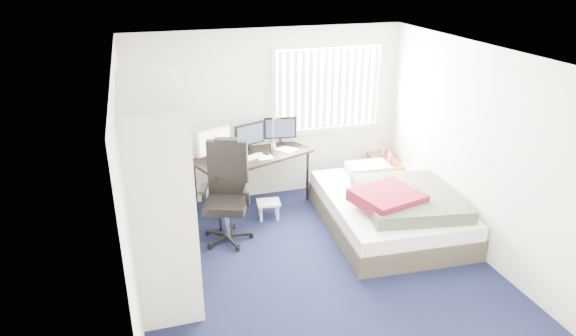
% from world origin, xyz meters
% --- Properties ---
extents(ground, '(4.20, 4.20, 0.00)m').
position_xyz_m(ground, '(0.00, 0.00, 0.00)').
color(ground, black).
rests_on(ground, ground).
extents(room_shell, '(4.20, 4.20, 4.20)m').
position_xyz_m(room_shell, '(0.00, 0.00, 1.51)').
color(room_shell, silver).
rests_on(room_shell, ground).
extents(window_assembly, '(1.72, 0.09, 1.32)m').
position_xyz_m(window_assembly, '(0.90, 2.04, 1.60)').
color(window_assembly, white).
rests_on(window_assembly, ground).
extents(closet, '(0.64, 1.84, 2.22)m').
position_xyz_m(closet, '(-1.67, 0.27, 1.35)').
color(closet, beige).
rests_on(closet, ground).
extents(desk, '(1.81, 1.31, 1.27)m').
position_xyz_m(desk, '(-0.35, 1.75, 0.83)').
color(desk, black).
rests_on(desk, ground).
extents(office_chair, '(0.79, 0.79, 1.31)m').
position_xyz_m(office_chair, '(-0.86, 0.96, 0.50)').
color(office_chair, black).
rests_on(office_chair, ground).
extents(footstool, '(0.35, 0.29, 0.26)m').
position_xyz_m(footstool, '(-0.23, 1.30, 0.20)').
color(footstool, white).
rests_on(footstool, ground).
extents(nightstand, '(0.44, 0.76, 0.68)m').
position_xyz_m(nightstand, '(1.75, 1.71, 0.44)').
color(nightstand, brown).
rests_on(nightstand, ground).
extents(bed, '(1.75, 2.25, 0.70)m').
position_xyz_m(bed, '(1.26, 0.55, 0.30)').
color(bed, '#3D362C').
rests_on(bed, ground).
extents(pine_box, '(0.38, 0.30, 0.28)m').
position_xyz_m(pine_box, '(-1.65, -0.46, 0.14)').
color(pine_box, '#A68753').
rests_on(pine_box, ground).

